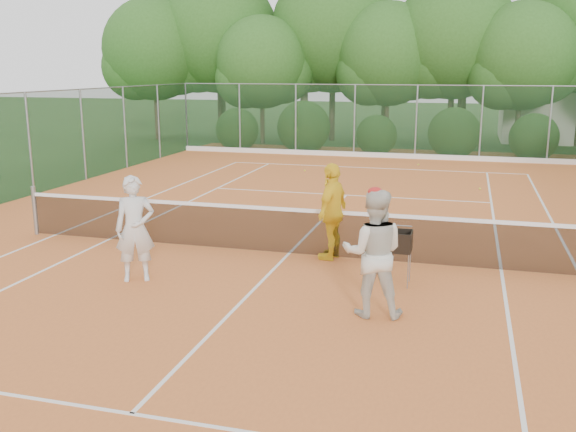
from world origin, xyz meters
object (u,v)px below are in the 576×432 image
object	(u,v)px
player_white	(135,229)
player_center_grp	(373,253)
player_yellow	(332,211)
ball_hopper	(399,242)

from	to	relation	value
player_white	player_center_grp	xyz separation A→B (m)	(4.26, -0.52, 0.05)
player_center_grp	player_yellow	distance (m)	3.00
player_white	player_yellow	xyz separation A→B (m)	(3.06, 2.23, 0.02)
player_center_grp	player_white	bearing A→B (deg)	172.99
player_white	player_yellow	distance (m)	3.79
player_center_grp	player_yellow	bearing A→B (deg)	113.52
player_white	player_center_grp	distance (m)	4.29
player_center_grp	ball_hopper	distance (m)	1.56
player_center_grp	player_yellow	xyz separation A→B (m)	(-1.20, 2.75, -0.03)
player_white	ball_hopper	world-z (taller)	player_white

